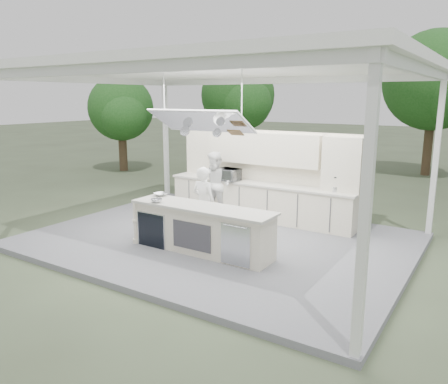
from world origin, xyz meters
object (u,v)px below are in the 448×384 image
Objects in this scene: back_counter at (259,200)px; sous_chef at (216,185)px; head_chef at (204,203)px; demo_island at (201,229)px.

sous_chef reaches higher than back_counter.
head_chef is 1.82m from sous_chef.
demo_island and back_counter have the same top height.
back_counter is 1.18m from sous_chef.
head_chef reaches higher than demo_island.
head_chef is at bearing 120.99° from demo_island.
demo_island is 0.61× the size of back_counter.
sous_chef reaches higher than demo_island.
back_counter is 2.97× the size of sous_chef.
head_chef is at bearing -64.42° from sous_chef.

